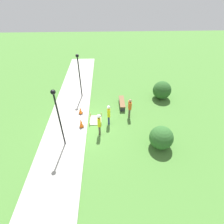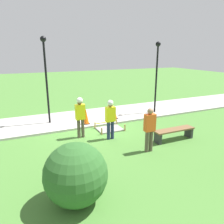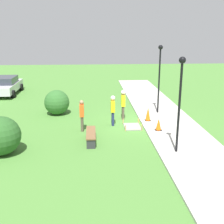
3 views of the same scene
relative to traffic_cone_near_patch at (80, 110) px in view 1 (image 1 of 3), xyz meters
name	(u,v)px [view 1 (image 1 of 3)]	position (x,y,z in m)	size (l,w,h in m)	color
ground_plane	(87,127)	(1.58, 0.65, -0.42)	(60.00, 60.00, 0.00)	#477A33
sidewalk	(67,127)	(1.58, -0.90, -0.37)	(28.00, 3.10, 0.10)	#ADAAA3
wet_concrete_patch	(96,120)	(0.83, 1.26, -0.38)	(1.22, 0.93, 0.32)	gray
traffic_cone_near_patch	(80,110)	(0.00, 0.00, 0.00)	(0.34, 0.34, 0.64)	black
traffic_cone_far_patch	(81,123)	(1.67, 0.23, 0.07)	(0.34, 0.34, 0.79)	black
park_bench	(122,102)	(-1.12, 3.51, -0.07)	(1.83, 0.44, 0.49)	#2D2D33
worker_supervisor	(109,113)	(1.25, 2.29, 0.59)	(0.40, 0.24, 1.70)	navy
worker_assistant	(99,123)	(2.34, 1.61, 0.64)	(0.40, 0.26, 1.77)	brown
bystander_in_orange_shirt	(130,107)	(0.44, 3.97, 0.53)	(0.40, 0.22, 1.67)	brown
lamppost_near	(58,112)	(3.30, -0.72, 2.40)	(0.28, 0.28, 4.19)	black
lamppost_far	(79,70)	(-2.72, -0.15, 2.31)	(0.28, 0.28, 4.02)	black
shrub_rounded_near	(161,138)	(3.66, 5.65, 0.36)	(1.56, 1.56, 1.56)	#2D6028
shrub_rounded_mid	(162,90)	(-2.25, 7.28, 0.42)	(1.66, 1.66, 1.66)	#285623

